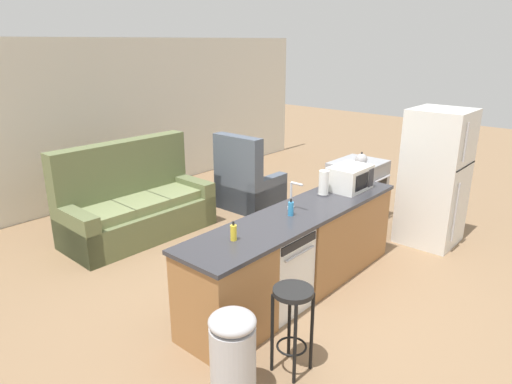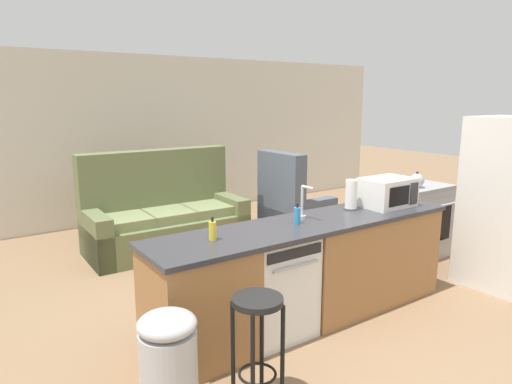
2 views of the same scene
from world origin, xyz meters
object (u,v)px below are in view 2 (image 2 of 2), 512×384
at_px(refrigerator, 507,203).
at_px(soap_bottle, 297,215).
at_px(trash_bin, 169,370).
at_px(couch, 163,218).
at_px(microwave, 387,192).
at_px(armchair, 292,210).
at_px(paper_towel_roll, 351,195).
at_px(dish_soap_bottle, 213,230).
at_px(kettle, 417,180).
at_px(bar_stool, 257,328).
at_px(stove_range, 414,220).
at_px(dishwasher, 272,285).

height_order(refrigerator, soap_bottle, refrigerator).
height_order(trash_bin, couch, couch).
relative_size(microwave, armchair, 0.42).
relative_size(paper_towel_roll, soap_bottle, 1.60).
xyz_separation_m(refrigerator, dish_soap_bottle, (-3.13, 0.57, 0.09)).
relative_size(refrigerator, paper_towel_roll, 6.23).
relative_size(kettle, trash_bin, 0.28).
bearing_deg(microwave, refrigerator, -24.31).
bearing_deg(bar_stool, armchair, 47.74).
xyz_separation_m(stove_range, refrigerator, (-0.00, -1.10, 0.43)).
bearing_deg(paper_towel_roll, soap_bottle, -171.70).
bearing_deg(couch, trash_bin, -112.88).
relative_size(bar_stool, couch, 0.37).
bearing_deg(couch, dishwasher, -93.60).
bearing_deg(couch, soap_bottle, -87.70).
bearing_deg(dishwasher, paper_towel_roll, 6.61).
bearing_deg(armchair, stove_range, -66.68).
bearing_deg(paper_towel_roll, bar_stool, -153.58).
bearing_deg(dish_soap_bottle, stove_range, 9.49).
height_order(dishwasher, kettle, kettle).
height_order(paper_towel_roll, bar_stool, paper_towel_roll).
distance_m(stove_range, armchair, 1.71).
relative_size(dishwasher, armchair, 0.70).
xyz_separation_m(microwave, trash_bin, (-2.56, -0.57, -0.66)).
relative_size(dish_soap_bottle, bar_stool, 0.24).
xyz_separation_m(kettle, armchair, (-0.51, 1.69, -0.64)).
distance_m(soap_bottle, bar_stool, 1.23).
relative_size(stove_range, paper_towel_roll, 3.19).
relative_size(soap_bottle, armchair, 0.15).
bearing_deg(soap_bottle, couch, 92.30).
distance_m(dishwasher, armchair, 2.86).
height_order(refrigerator, bar_stool, refrigerator).
xyz_separation_m(stove_range, paper_towel_roll, (-1.58, -0.43, 0.59)).
bearing_deg(soap_bottle, dishwasher, -178.16).
distance_m(dish_soap_bottle, kettle, 2.99).
relative_size(microwave, dish_soap_bottle, 2.84).
xyz_separation_m(dish_soap_bottle, bar_stool, (-0.10, -0.73, -0.44)).
bearing_deg(soap_bottle, kettle, 10.82).
distance_m(refrigerator, dish_soap_bottle, 3.19).
distance_m(paper_towel_roll, soap_bottle, 0.76).
bearing_deg(refrigerator, couch, 127.77).
relative_size(dish_soap_bottle, trash_bin, 0.24).
relative_size(refrigerator, microwave, 3.51).
bearing_deg(microwave, kettle, 22.03).
height_order(microwave, trash_bin, microwave).
bearing_deg(kettle, microwave, -157.97).
xyz_separation_m(couch, armchair, (1.76, -0.48, -0.04)).
bearing_deg(couch, dish_soap_bottle, -105.16).
bearing_deg(kettle, dish_soap_bottle, -172.36).
height_order(microwave, bar_stool, microwave).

